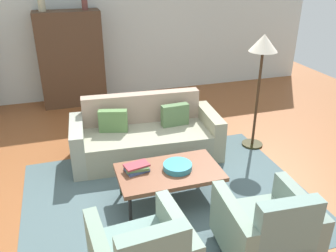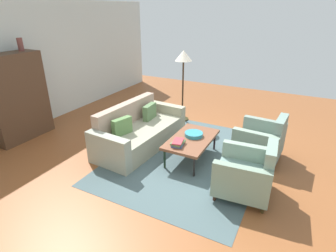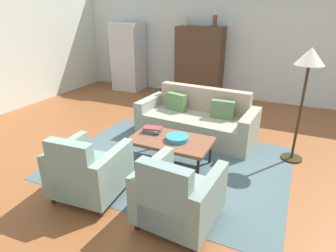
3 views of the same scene
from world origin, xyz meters
TOP-DOWN VIEW (x-y plane):
  - ground_plane at (0.00, 0.00)m, footprint 10.66×10.66m
  - wall_back at (0.00, 3.91)m, footprint 8.89×0.12m
  - area_rug at (-0.01, -0.02)m, footprint 3.40×2.60m
  - couch at (-0.01, 1.12)m, footprint 2.16×1.04m
  - coffee_table at (-0.01, -0.07)m, footprint 1.20×0.70m
  - armchair_right at (0.58, -1.24)m, footprint 0.85×0.85m
  - fruit_bowl at (0.09, -0.07)m, footprint 0.34×0.34m
  - book_stack at (-0.37, 0.04)m, footprint 0.31×0.24m
  - cabinet at (-0.85, 3.56)m, footprint 1.20×0.51m
  - vase_tall at (-1.25, 3.56)m, footprint 0.13×0.13m
  - vase_round at (-0.50, 3.56)m, footprint 0.11×0.11m
  - floor_lamp at (1.65, 0.88)m, footprint 0.40×0.40m

SIDE VIEW (x-z plane):
  - ground_plane at x=0.00m, z-range 0.00..0.00m
  - area_rug at x=-0.01m, z-range 0.00..0.01m
  - couch at x=-0.01m, z-range -0.14..0.72m
  - armchair_right at x=0.58m, z-range -0.10..0.78m
  - coffee_table at x=-0.01m, z-range 0.17..0.60m
  - fruit_bowl at x=0.09m, z-range 0.42..0.49m
  - book_stack at x=-0.37m, z-range 0.42..0.51m
  - cabinet at x=-0.85m, z-range 0.00..1.80m
  - wall_back at x=0.00m, z-range 0.00..2.80m
  - floor_lamp at x=1.65m, z-range 0.58..2.30m
  - vase_tall at x=-1.25m, z-range 1.80..2.03m
  - vase_round at x=-0.50m, z-range 1.80..2.06m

